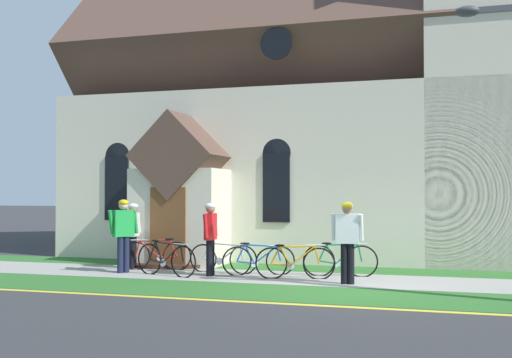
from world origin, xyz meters
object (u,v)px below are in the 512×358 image
cyclist_in_white_jersey (347,235)px  cyclist_in_orange_jersey (210,233)px  bicycle_black (295,262)px  church_sign (180,213)px  cyclist_in_blue_jersey (133,230)px  bicycle_blue (157,255)px  bicycle_green (166,259)px  cyclist_in_red_jersey (123,229)px  bicycle_red (340,260)px  bicycle_yellow (258,260)px  bicycle_silver (223,258)px

cyclist_in_white_jersey → cyclist_in_orange_jersey: size_ratio=1.02×
bicycle_black → cyclist_in_orange_jersey: bearing=-178.5°
church_sign → cyclist_in_orange_jersey: (1.83, -2.47, -0.39)m
cyclist_in_white_jersey → church_sign: bearing=150.3°
cyclist_in_blue_jersey → bicycle_blue: bearing=-9.7°
bicycle_black → cyclist_in_white_jersey: bearing=-21.4°
bicycle_blue → church_sign: bearing=94.0°
bicycle_green → cyclist_in_red_jersey: size_ratio=0.97×
bicycle_red → cyclist_in_blue_jersey: cyclist_in_blue_jersey is taller
bicycle_black → church_sign: bearing=147.8°
bicycle_yellow → bicycle_red: bicycle_red is taller
cyclist_in_blue_jersey → cyclist_in_red_jersey: 0.92m
bicycle_red → cyclist_in_white_jersey: bearing=-74.1°
bicycle_red → cyclist_in_red_jersey: cyclist_in_red_jersey is taller
church_sign → cyclist_in_red_jersey: size_ratio=1.18×
cyclist_in_orange_jersey → bicycle_red: bearing=14.7°
bicycle_yellow → cyclist_in_blue_jersey: (-3.47, 0.37, 0.62)m
bicycle_yellow → cyclist_in_white_jersey: cyclist_in_white_jersey is taller
church_sign → cyclist_in_orange_jersey: bearing=-53.5°
bicycle_black → cyclist_in_orange_jersey: (-2.01, -0.05, 0.63)m
bicycle_green → bicycle_blue: 1.19m
bicycle_yellow → cyclist_in_orange_jersey: 1.31m
church_sign → bicycle_green: church_sign is taller
bicycle_blue → bicycle_silver: bearing=-2.9°
bicycle_green → bicycle_blue: bicycle_green is taller
church_sign → cyclist_in_red_jersey: bearing=-98.9°
church_sign → cyclist_in_blue_jersey: (-0.60, -1.66, -0.41)m
bicycle_red → bicycle_silver: size_ratio=0.98×
bicycle_green → bicycle_silver: bearing=38.2°
church_sign → bicycle_green: 3.04m
bicycle_green → cyclist_in_red_jersey: cyclist_in_red_jersey is taller
church_sign → bicycle_black: 4.66m
church_sign → bicycle_silver: (1.93, -1.87, -1.03)m
bicycle_yellow → bicycle_green: (-2.05, -0.72, 0.03)m
bicycle_silver → cyclist_in_red_jersey: size_ratio=0.98×
bicycle_red → bicycle_black: 1.16m
bicycle_yellow → cyclist_in_red_jersey: size_ratio=0.90×
bicycle_yellow → cyclist_in_orange_jersey: cyclist_in_orange_jersey is taller
cyclist_in_white_jersey → bicycle_blue: bearing=167.2°
bicycle_yellow → cyclist_in_red_jersey: bearing=-170.9°
bicycle_yellow → bicycle_green: bicycle_green is taller
bicycle_yellow → cyclist_in_blue_jersey: 3.55m
bicycle_yellow → cyclist_in_orange_jersey: size_ratio=0.94×
bicycle_green → bicycle_silver: 1.41m
bicycle_black → cyclist_in_orange_jersey: cyclist_in_orange_jersey is taller
cyclist_in_blue_jersey → bicycle_yellow: bearing=-6.0°
cyclist_in_blue_jersey → cyclist_in_white_jersey: cyclist_in_white_jersey is taller
cyclist_in_white_jersey → cyclist_in_orange_jersey: (-3.27, 0.44, -0.03)m
bicycle_black → cyclist_in_orange_jersey: size_ratio=1.04×
cyclist_in_red_jersey → cyclist_in_orange_jersey: bearing=1.9°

